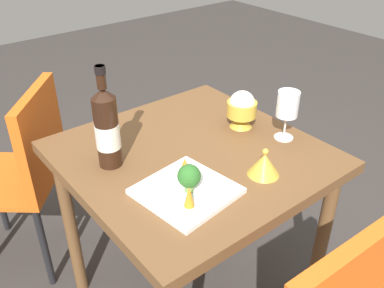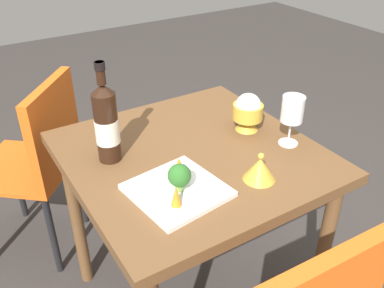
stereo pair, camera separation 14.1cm
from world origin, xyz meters
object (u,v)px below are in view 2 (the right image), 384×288
object	(u,v)px
broccoli_floret	(179,176)
chair_near_window	(42,152)
carrot_garnish_left	(176,196)
carrot_garnish_right	(179,165)
rice_bowl_lid	(260,169)
rice_bowl	(248,111)
serving_plate	(177,190)
wine_bottle	(106,123)
wine_glass	(293,110)

from	to	relation	value
broccoli_floret	chair_near_window	bearing A→B (deg)	15.46
carrot_garnish_left	broccoli_floret	bearing A→B (deg)	-37.91
broccoli_floret	carrot_garnish_right	bearing A→B (deg)	-29.48
carrot_garnish_left	rice_bowl_lid	bearing A→B (deg)	-91.60
rice_bowl	carrot_garnish_left	size ratio (longest dim) A/B	2.18
chair_near_window	rice_bowl	size ratio (longest dim) A/B	6.00
serving_plate	carrot_garnish_right	bearing A→B (deg)	-34.70
wine_bottle	carrot_garnish_right	size ratio (longest dim) A/B	6.08
broccoli_floret	carrot_garnish_left	size ratio (longest dim) A/B	1.32
carrot_garnish_left	carrot_garnish_right	bearing A→B (deg)	-33.18
rice_bowl_lid	carrot_garnish_right	bearing A→B (deg)	55.67
rice_bowl	broccoli_floret	size ratio (longest dim) A/B	1.65
wine_bottle	serving_plate	world-z (taller)	wine_bottle
wine_bottle	serving_plate	xyz separation A→B (m)	(-0.27, -0.10, -0.12)
rice_bowl	serving_plate	xyz separation A→B (m)	(-0.19, 0.41, -0.07)
wine_bottle	wine_glass	xyz separation A→B (m)	(-0.24, -0.56, -0.00)
wine_glass	serving_plate	xyz separation A→B (m)	(-0.04, 0.47, -0.12)
wine_glass	serving_plate	bearing A→B (deg)	94.45
chair_near_window	rice_bowl_lid	distance (m)	1.02
wine_bottle	serving_plate	bearing A→B (deg)	-160.72
wine_bottle	carrot_garnish_right	world-z (taller)	wine_bottle
wine_glass	carrot_garnish_right	bearing A→B (deg)	86.14
wine_bottle	broccoli_floret	xyz separation A→B (m)	(-0.28, -0.10, -0.07)
chair_near_window	wine_glass	size ratio (longest dim) A/B	4.75
carrot_garnish_right	serving_plate	bearing A→B (deg)	145.30
chair_near_window	serving_plate	bearing A→B (deg)	-124.58
chair_near_window	carrot_garnish_left	bearing A→B (deg)	-128.23
wine_bottle	carrot_garnish_right	distance (m)	0.27
rice_bowl	serving_plate	distance (m)	0.46
serving_plate	rice_bowl_lid	bearing A→B (deg)	-106.46
rice_bowl	broccoli_floret	distance (m)	0.46
chair_near_window	carrot_garnish_right	bearing A→B (deg)	-120.09
rice_bowl_lid	broccoli_floret	xyz separation A→B (m)	(0.06, 0.25, 0.03)
rice_bowl_lid	broccoli_floret	world-z (taller)	broccoli_floret
broccoli_floret	carrot_garnish_right	world-z (taller)	broccoli_floret
wine_bottle	rice_bowl	distance (m)	0.51
serving_plate	carrot_garnish_left	distance (m)	0.09
broccoli_floret	wine_glass	bearing A→B (deg)	-84.18
carrot_garnish_left	rice_bowl	bearing A→B (deg)	-60.03
serving_plate	broccoli_floret	world-z (taller)	broccoli_floret
wine_bottle	wine_glass	world-z (taller)	wine_bottle
chair_near_window	carrot_garnish_left	distance (m)	0.92
carrot_garnish_left	carrot_garnish_right	world-z (taller)	carrot_garnish_left
wine_bottle	rice_bowl	world-z (taller)	wine_bottle
rice_bowl	carrot_garnish_left	distance (m)	0.52
chair_near_window	wine_glass	world-z (taller)	wine_glass
rice_bowl_lid	rice_bowl	bearing A→B (deg)	-31.19
wine_bottle	broccoli_floret	size ratio (longest dim) A/B	3.90
serving_plate	carrot_garnish_right	size ratio (longest dim) A/B	5.09
wine_glass	rice_bowl_lid	size ratio (longest dim) A/B	1.79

